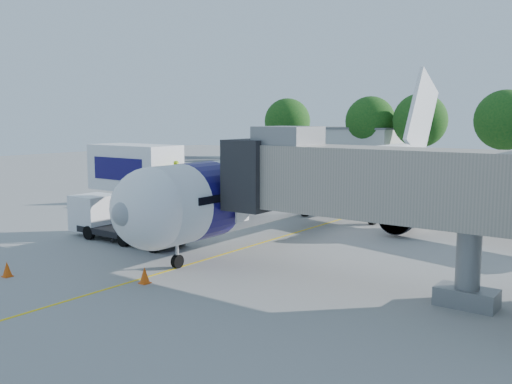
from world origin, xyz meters
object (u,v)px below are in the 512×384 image
Objects in this scene: catering_hiloader at (128,193)px; ground_tug at (53,336)px; jet_bridge at (359,183)px; aircraft at (324,180)px.

ground_tug is at bearing -48.42° from catering_hiloader.
ground_tug is at bearing -106.57° from jet_bridge.
jet_bridge is 13.06m from ground_tug.
aircraft is 4.44× the size of catering_hiloader.
ground_tug is (10.68, -12.04, -1.98)m from catering_hiloader.
jet_bridge reaches higher than ground_tug.
aircraft reaches higher than ground_tug.
catering_hiloader is 16.21m from ground_tug.
ground_tug is (4.41, -23.16, -2.17)m from aircraft.
aircraft is at bearing 98.18° from ground_tug.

